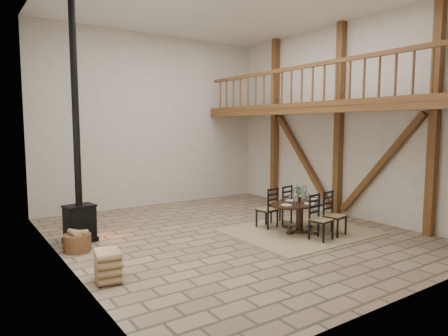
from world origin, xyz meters
TOP-DOWN VIEW (x-y plane):
  - ground at (0.00, 0.00)m, footprint 8.00×8.00m
  - room_shell at (1.19, 0.00)m, footprint 7.02×8.02m
  - rug at (1.30, -0.71)m, footprint 3.00×2.50m
  - dining_table at (1.30, -0.71)m, footprint 1.77×1.94m
  - wood_stove at (-2.94, 1.25)m, footprint 0.65×0.54m
  - log_basket at (-3.16, 0.64)m, footprint 0.50×0.50m
  - log_stack at (-3.16, -1.14)m, footprint 0.43×0.54m

SIDE VIEW (x-z plane):
  - ground at x=0.00m, z-range 0.00..0.00m
  - rug at x=1.30m, z-range 0.00..0.02m
  - log_basket at x=-3.16m, z-range -0.03..0.39m
  - log_stack at x=-3.16m, z-range 0.00..0.49m
  - dining_table at x=1.30m, z-range -0.13..0.92m
  - wood_stove at x=-2.94m, z-range -1.35..3.65m
  - room_shell at x=1.19m, z-range 0.51..5.52m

